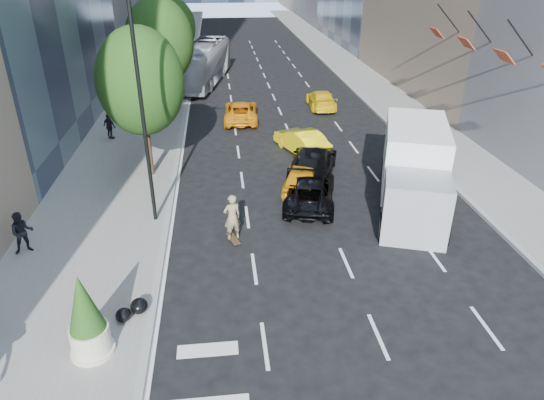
{
  "coord_description": "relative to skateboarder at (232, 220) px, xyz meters",
  "views": [
    {
      "loc": [
        -3.5,
        -14.91,
        10.47
      ],
      "look_at": [
        -1.56,
        2.41,
        1.6
      ],
      "focal_mm": 32.0,
      "sensor_mm": 36.0,
      "label": 1
    }
  ],
  "objects": [
    {
      "name": "sidewalk_left",
      "position": [
        -5.8,
        27.95,
        -0.9
      ],
      "size": [
        6.0,
        120.0,
        0.15
      ],
      "primitive_type": "cube",
      "color": "slate",
      "rests_on": "ground"
    },
    {
      "name": "city_bus",
      "position": [
        -1.6,
        27.53,
        0.77
      ],
      "size": [
        5.38,
        12.89,
        3.5
      ],
      "primitive_type": "imported",
      "rotation": [
        0.0,
        0.0,
        -0.2
      ],
      "color": "#B2B4B8",
      "rests_on": "ground"
    },
    {
      "name": "taxi_d",
      "position": [
        7.4,
        18.45,
        -0.32
      ],
      "size": [
        1.99,
        4.58,
        1.31
      ],
      "primitive_type": "imported",
      "rotation": [
        0.0,
        0.0,
        3.11
      ],
      "color": "yellow",
      "rests_on": "ground"
    },
    {
      "name": "box_truck",
      "position": [
        8.31,
        2.27,
        0.85
      ],
      "size": [
        4.96,
        7.95,
        3.58
      ],
      "rotation": [
        0.0,
        0.0,
        -0.33
      ],
      "color": "white",
      "rests_on": "ground"
    },
    {
      "name": "pedestrian_b",
      "position": [
        -7.1,
        12.74,
        -0.02
      ],
      "size": [
        1.0,
        0.87,
        1.61
      ],
      "primitive_type": "imported",
      "rotation": [
        0.0,
        0.0,
        2.52
      ],
      "color": "black",
      "rests_on": "sidewalk_left"
    },
    {
      "name": "planter_shrub",
      "position": [
        -4.29,
        -5.9,
        0.45
      ],
      "size": [
        1.12,
        1.12,
        2.69
      ],
      "color": "beige",
      "rests_on": "sidewalk_left"
    },
    {
      "name": "skateboarder",
      "position": [
        0.0,
        0.0,
        0.0
      ],
      "size": [
        0.82,
        0.66,
        1.95
      ],
      "primitive_type": "imported",
      "rotation": [
        0.0,
        0.0,
        3.45
      ],
      "color": "#867654",
      "rests_on": "ground"
    },
    {
      "name": "tree_mid",
      "position": [
        -4.0,
        16.95,
        4.34
      ],
      "size": [
        4.5,
        4.5,
        7.99
      ],
      "color": "black",
      "rests_on": "sidewalk_left"
    },
    {
      "name": "garbage_bags",
      "position": [
        -3.36,
        -4.4,
        -0.6
      ],
      "size": [
        0.97,
        0.93,
        0.48
      ],
      "color": "black",
      "rests_on": "sidewalk_left"
    },
    {
      "name": "lamp_far",
      "position": [
        -3.12,
        19.95,
        4.84
      ],
      "size": [
        2.13,
        0.22,
        10.0
      ],
      "color": "black",
      "rests_on": "sidewalk_left"
    },
    {
      "name": "tree_near",
      "position": [
        -4.0,
        6.95,
        4.0
      ],
      "size": [
        4.2,
        4.2,
        7.46
      ],
      "color": "black",
      "rests_on": "sidewalk_left"
    },
    {
      "name": "taxi_a",
      "position": [
        3.7,
        4.49,
        -0.25
      ],
      "size": [
        3.01,
        4.57,
        1.45
      ],
      "primitive_type": "imported",
      "rotation": [
        0.0,
        0.0,
        2.81
      ],
      "color": "orange",
      "rests_on": "ground"
    },
    {
      "name": "ground",
      "position": [
        3.2,
        -2.05,
        -0.97
      ],
      "size": [
        160.0,
        160.0,
        0.0
      ],
      "primitive_type": "plane",
      "color": "black",
      "rests_on": "ground"
    },
    {
      "name": "black_sedan_lincoln",
      "position": [
        3.7,
        2.95,
        -0.3
      ],
      "size": [
        3.25,
        5.23,
        1.35
      ],
      "primitive_type": "imported",
      "rotation": [
        0.0,
        0.0,
        2.92
      ],
      "color": "black",
      "rests_on": "ground"
    },
    {
      "name": "tree_far",
      "position": [
        -4.0,
        29.95,
        3.65
      ],
      "size": [
        3.9,
        3.9,
        6.92
      ],
      "color": "black",
      "rests_on": "sidewalk_left"
    },
    {
      "name": "pedestrian_a",
      "position": [
        -8.0,
        -0.13,
        0.03
      ],
      "size": [
        1.0,
        0.89,
        1.7
      ],
      "primitive_type": "imported",
      "rotation": [
        0.0,
        0.0,
        0.35
      ],
      "color": "black",
      "rests_on": "sidewalk_left"
    },
    {
      "name": "facade_flags",
      "position": [
        13.84,
        7.95,
        5.21
      ],
      "size": [
        1.85,
        13.3,
        2.05
      ],
      "color": "black",
      "rests_on": "ground"
    },
    {
      "name": "sidewalk_right",
      "position": [
        13.2,
        27.95,
        -0.9
      ],
      "size": [
        4.0,
        120.0,
        0.15
      ],
      "primitive_type": "cube",
      "color": "slate",
      "rests_on": "ground"
    },
    {
      "name": "traffic_signal",
      "position": [
        -3.2,
        37.95,
        3.26
      ],
      "size": [
        2.48,
        0.53,
        5.2
      ],
      "color": "black",
      "rests_on": "sidewalk_left"
    },
    {
      "name": "lamp_near",
      "position": [
        -3.12,
        1.95,
        4.84
      ],
      "size": [
        2.13,
        0.22,
        10.0
      ],
      "color": "black",
      "rests_on": "sidewalk_left"
    },
    {
      "name": "taxi_b",
      "position": [
        4.4,
        9.48,
        -0.27
      ],
      "size": [
        2.98,
        4.56,
        1.42
      ],
      "primitive_type": "imported",
      "rotation": [
        0.0,
        0.0,
        3.52
      ],
      "color": "yellow",
      "rests_on": "ground"
    },
    {
      "name": "taxi_c",
      "position": [
        1.2,
        15.95,
        -0.29
      ],
      "size": [
        2.54,
        5.01,
        1.36
      ],
      "primitive_type": "imported",
      "rotation": [
        0.0,
        0.0,
        3.08
      ],
      "color": "orange",
      "rests_on": "ground"
    },
    {
      "name": "black_sedan_mercedes",
      "position": [
        4.4,
        5.95,
        -0.18
      ],
      "size": [
        3.73,
        5.92,
        1.6
      ],
      "primitive_type": "imported",
      "rotation": [
        0.0,
        0.0,
        2.85
      ],
      "color": "black",
      "rests_on": "ground"
    }
  ]
}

